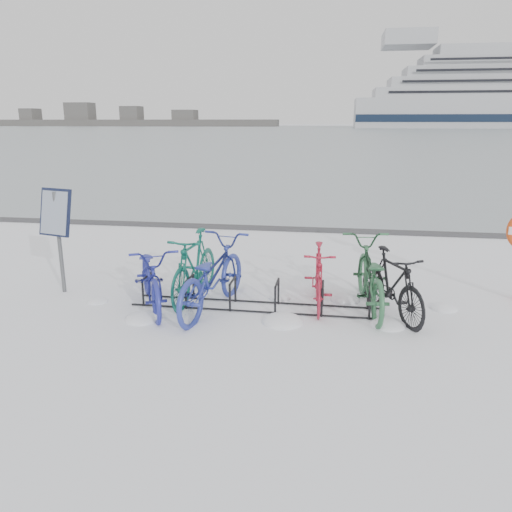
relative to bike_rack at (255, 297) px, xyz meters
name	(u,v)px	position (x,y,z in m)	size (l,w,h in m)	color
ground	(255,307)	(0.00, 0.00, -0.18)	(900.00, 900.00, 0.00)	white
ice_sheet	(334,130)	(0.00, 155.00, -0.17)	(400.00, 298.00, 0.02)	#9EAAB2
quay_edge	(289,229)	(0.00, 5.90, -0.13)	(400.00, 0.25, 0.10)	#3F3F42
bike_rack	(255,297)	(0.00, 0.00, 0.00)	(4.00, 0.48, 0.46)	black
info_board	(56,219)	(-3.45, 0.21, 1.14)	(0.65, 0.37, 1.83)	#595B5E
shoreline	(111,121)	(-122.02, 260.00, 2.61)	(180.00, 12.00, 9.50)	#4B4B4B
bike_0	(151,274)	(-1.66, -0.18, 0.37)	(0.73, 2.09, 1.10)	#262C94
bike_1	(194,264)	(-1.08, 0.30, 0.41)	(0.56, 1.97, 1.18)	#115C4C
bike_2	(211,273)	(-0.66, -0.16, 0.41)	(0.79, 2.26, 1.19)	#2C399A
bike_3	(319,275)	(1.00, 0.29, 0.33)	(0.48, 1.71, 1.03)	#B52037
bike_4	(370,273)	(1.81, 0.29, 0.40)	(0.77, 2.20, 1.15)	#2E643E
bike_5	(392,282)	(2.13, 0.02, 0.36)	(0.50, 1.78, 1.07)	black
snow_drifts	(283,312)	(0.48, -0.14, -0.18)	(6.04, 1.88, 0.22)	white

